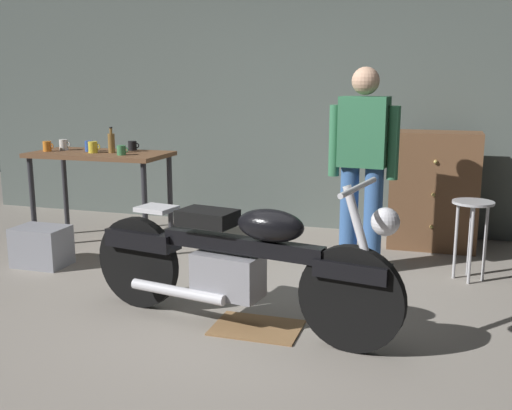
{
  "coord_description": "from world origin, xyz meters",
  "views": [
    {
      "loc": [
        1.33,
        -3.48,
        1.56
      ],
      "look_at": [
        0.04,
        0.7,
        0.65
      ],
      "focal_mm": 41.94,
      "sensor_mm": 36.0,
      "label": 1
    }
  ],
  "objects_px": {
    "mug_yellow_tall": "(93,147)",
    "storage_bin": "(42,246)",
    "mug_green_speckled": "(122,150)",
    "motorcycle": "(237,260)",
    "mug_white_ceramic": "(64,145)",
    "person_standing": "(363,161)",
    "mug_blue_enamel": "(89,146)",
    "wooden_dresser": "(434,190)",
    "bottle": "(111,142)",
    "shop_stool": "(472,219)",
    "mug_black_matte": "(133,146)",
    "mug_orange_travel": "(47,146)"
  },
  "relations": [
    {
      "from": "storage_bin",
      "to": "mug_blue_enamel",
      "type": "xyz_separation_m",
      "value": [
        0.02,
        0.78,
        0.78
      ]
    },
    {
      "from": "storage_bin",
      "to": "mug_blue_enamel",
      "type": "bearing_deg",
      "value": 88.48
    },
    {
      "from": "mug_orange_travel",
      "to": "mug_blue_enamel",
      "type": "bearing_deg",
      "value": 15.61
    },
    {
      "from": "shop_stool",
      "to": "mug_yellow_tall",
      "type": "height_order",
      "value": "mug_yellow_tall"
    },
    {
      "from": "motorcycle",
      "to": "wooden_dresser",
      "type": "distance_m",
      "value": 2.62
    },
    {
      "from": "person_standing",
      "to": "mug_white_ceramic",
      "type": "height_order",
      "value": "person_standing"
    },
    {
      "from": "mug_white_ceramic",
      "to": "mug_green_speckled",
      "type": "relative_size",
      "value": 1.04
    },
    {
      "from": "motorcycle",
      "to": "mug_white_ceramic",
      "type": "xyz_separation_m",
      "value": [
        -2.31,
        1.55,
        0.5
      ]
    },
    {
      "from": "mug_white_ceramic",
      "to": "mug_blue_enamel",
      "type": "height_order",
      "value": "mug_white_ceramic"
    },
    {
      "from": "mug_black_matte",
      "to": "mug_yellow_tall",
      "type": "xyz_separation_m",
      "value": [
        -0.26,
        -0.28,
        0.01
      ]
    },
    {
      "from": "person_standing",
      "to": "shop_stool",
      "type": "distance_m",
      "value": 0.96
    },
    {
      "from": "shop_stool",
      "to": "bottle",
      "type": "height_order",
      "value": "bottle"
    },
    {
      "from": "motorcycle",
      "to": "person_standing",
      "type": "xyz_separation_m",
      "value": [
        0.6,
        1.4,
        0.48
      ]
    },
    {
      "from": "person_standing",
      "to": "bottle",
      "type": "distance_m",
      "value": 2.35
    },
    {
      "from": "motorcycle",
      "to": "shop_stool",
      "type": "relative_size",
      "value": 3.39
    },
    {
      "from": "shop_stool",
      "to": "bottle",
      "type": "bearing_deg",
      "value": 178.96
    },
    {
      "from": "motorcycle",
      "to": "shop_stool",
      "type": "xyz_separation_m",
      "value": [
        1.46,
        1.43,
        0.05
      ]
    },
    {
      "from": "mug_green_speckled",
      "to": "person_standing",
      "type": "bearing_deg",
      "value": 1.1
    },
    {
      "from": "mug_white_ceramic",
      "to": "mug_yellow_tall",
      "type": "xyz_separation_m",
      "value": [
        0.4,
        -0.12,
        0.0
      ]
    },
    {
      "from": "mug_blue_enamel",
      "to": "mug_green_speckled",
      "type": "distance_m",
      "value": 0.47
    },
    {
      "from": "mug_orange_travel",
      "to": "mug_green_speckled",
      "type": "height_order",
      "value": "mug_orange_travel"
    },
    {
      "from": "person_standing",
      "to": "bottle",
      "type": "height_order",
      "value": "person_standing"
    },
    {
      "from": "motorcycle",
      "to": "storage_bin",
      "type": "height_order",
      "value": "motorcycle"
    },
    {
      "from": "storage_bin",
      "to": "mug_black_matte",
      "type": "height_order",
      "value": "mug_black_matte"
    },
    {
      "from": "wooden_dresser",
      "to": "mug_green_speckled",
      "type": "bearing_deg",
      "value": -160.15
    },
    {
      "from": "person_standing",
      "to": "mug_yellow_tall",
      "type": "bearing_deg",
      "value": 5.16
    },
    {
      "from": "wooden_dresser",
      "to": "mug_yellow_tall",
      "type": "bearing_deg",
      "value": -163.41
    },
    {
      "from": "mug_white_ceramic",
      "to": "mug_black_matte",
      "type": "distance_m",
      "value": 0.68
    },
    {
      "from": "storage_bin",
      "to": "mug_white_ceramic",
      "type": "bearing_deg",
      "value": 109.02
    },
    {
      "from": "wooden_dresser",
      "to": "mug_yellow_tall",
      "type": "distance_m",
      "value": 3.22
    },
    {
      "from": "mug_white_ceramic",
      "to": "shop_stool",
      "type": "bearing_deg",
      "value": -1.76
    },
    {
      "from": "motorcycle",
      "to": "mug_blue_enamel",
      "type": "relative_size",
      "value": 20.23
    },
    {
      "from": "person_standing",
      "to": "mug_white_ceramic",
      "type": "distance_m",
      "value": 2.91
    },
    {
      "from": "motorcycle",
      "to": "storage_bin",
      "type": "xyz_separation_m",
      "value": [
        -2.03,
        0.74,
        -0.28
      ]
    },
    {
      "from": "person_standing",
      "to": "mug_green_speckled",
      "type": "distance_m",
      "value": 2.17
    },
    {
      "from": "mug_yellow_tall",
      "to": "storage_bin",
      "type": "bearing_deg",
      "value": -99.86
    },
    {
      "from": "wooden_dresser",
      "to": "mug_yellow_tall",
      "type": "relative_size",
      "value": 9.14
    },
    {
      "from": "storage_bin",
      "to": "mug_white_ceramic",
      "type": "xyz_separation_m",
      "value": [
        -0.28,
        0.81,
        0.78
      ]
    },
    {
      "from": "mug_blue_enamel",
      "to": "mug_green_speckled",
      "type": "xyz_separation_m",
      "value": [
        0.44,
        -0.16,
        -0.01
      ]
    },
    {
      "from": "mug_green_speckled",
      "to": "mug_yellow_tall",
      "type": "xyz_separation_m",
      "value": [
        -0.34,
        0.07,
        0.01
      ]
    },
    {
      "from": "storage_bin",
      "to": "mug_black_matte",
      "type": "bearing_deg",
      "value": 68.62
    },
    {
      "from": "mug_green_speckled",
      "to": "motorcycle",
      "type": "bearing_deg",
      "value": -40.93
    },
    {
      "from": "mug_blue_enamel",
      "to": "bottle",
      "type": "relative_size",
      "value": 0.44
    },
    {
      "from": "mug_white_ceramic",
      "to": "person_standing",
      "type": "bearing_deg",
      "value": -2.87
    },
    {
      "from": "mug_blue_enamel",
      "to": "mug_green_speckled",
      "type": "bearing_deg",
      "value": -20.02
    },
    {
      "from": "person_standing",
      "to": "mug_black_matte",
      "type": "distance_m",
      "value": 2.27
    },
    {
      "from": "motorcycle",
      "to": "mug_orange_travel",
      "type": "distance_m",
      "value": 2.83
    },
    {
      "from": "storage_bin",
      "to": "bottle",
      "type": "bearing_deg",
      "value": 69.39
    },
    {
      "from": "person_standing",
      "to": "mug_yellow_tall",
      "type": "relative_size",
      "value": 13.88
    },
    {
      "from": "bottle",
      "to": "storage_bin",
      "type": "bearing_deg",
      "value": -110.61
    }
  ]
}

